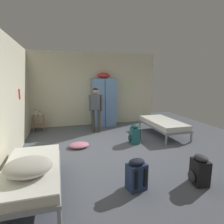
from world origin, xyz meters
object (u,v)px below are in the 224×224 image
(locker_bank, at_px, (104,101))
(bed_right, at_px, (163,123))
(water_bottle, at_px, (36,113))
(person_traveler, at_px, (96,106))
(lotion_bottle, at_px, (40,114))
(backpack_navy, at_px, (136,175))
(clothes_pile_pink, at_px, (79,145))
(backpack_black, at_px, (199,170))
(backpack_teal, at_px, (134,134))
(shelf_unit, at_px, (39,121))
(bed_left_front, at_px, (32,172))
(bedding_heap, at_px, (28,167))

(locker_bank, xyz_separation_m, bed_right, (1.62, -1.72, -0.59))
(water_bottle, bearing_deg, person_traveler, -19.57)
(lotion_bottle, distance_m, backpack_navy, 4.66)
(person_traveler, relative_size, water_bottle, 7.26)
(clothes_pile_pink, bearing_deg, backpack_navy, -71.80)
(backpack_black, distance_m, backpack_teal, 2.36)
(backpack_black, xyz_separation_m, backpack_teal, (-0.29, 2.35, 0.00))
(backpack_black, relative_size, clothes_pile_pink, 1.02)
(backpack_teal, bearing_deg, locker_bank, 100.00)
(water_bottle, relative_size, clothes_pile_pink, 0.39)
(shelf_unit, xyz_separation_m, lotion_bottle, (0.07, -0.04, 0.29))
(bed_left_front, height_order, bed_right, same)
(backpack_black, height_order, backpack_navy, same)
(bed_right, xyz_separation_m, bedding_heap, (-3.80, -2.62, 0.23))
(bed_left_front, bearing_deg, water_bottle, 94.78)
(water_bottle, bearing_deg, backpack_navy, -64.68)
(water_bottle, height_order, clothes_pile_pink, water_bottle)
(bed_right, height_order, backpack_black, backpack_black)
(shelf_unit, bearing_deg, backpack_black, -55.07)
(bed_right, height_order, bedding_heap, bedding_heap)
(water_bottle, bearing_deg, lotion_bottle, -21.80)
(bedding_heap, bearing_deg, locker_bank, 63.36)
(backpack_teal, bearing_deg, backpack_navy, -111.69)
(backpack_black, bearing_deg, person_traveler, 107.16)
(lotion_bottle, bearing_deg, shelf_unit, 150.26)
(bed_right, bearing_deg, bedding_heap, -145.39)
(bedding_heap, height_order, lotion_bottle, bedding_heap)
(locker_bank, relative_size, lotion_bottle, 14.04)
(backpack_black, distance_m, clothes_pile_pink, 3.08)
(lotion_bottle, bearing_deg, person_traveler, -19.39)
(bed_right, distance_m, backpack_black, 3.01)
(backpack_teal, bearing_deg, bedding_heap, -140.60)
(backpack_navy, bearing_deg, backpack_teal, 68.31)
(shelf_unit, bearing_deg, clothes_pile_pink, -59.12)
(water_bottle, xyz_separation_m, backpack_black, (3.19, -4.48, -0.40))
(locker_bank, distance_m, water_bottle, 2.53)
(clothes_pile_pink, bearing_deg, locker_bank, 60.65)
(person_traveler, distance_m, backpack_teal, 1.78)
(person_traveler, bearing_deg, lotion_bottle, 160.61)
(locker_bank, xyz_separation_m, bedding_heap, (-2.18, -4.34, -0.36))
(shelf_unit, xyz_separation_m, bed_left_front, (0.25, -3.93, 0.04))
(person_traveler, bearing_deg, bed_left_front, -117.80)
(locker_bank, xyz_separation_m, bed_left_front, (-2.18, -4.05, -0.59))
(lotion_bottle, distance_m, clothes_pile_pink, 2.37)
(clothes_pile_pink, bearing_deg, bed_right, 8.68)
(locker_bank, height_order, person_traveler, locker_bank)
(bed_left_front, relative_size, backpack_black, 3.45)
(person_traveler, xyz_separation_m, backpack_navy, (0.00, -3.58, -0.67))
(shelf_unit, bearing_deg, bed_left_front, -86.36)
(locker_bank, xyz_separation_m, person_traveler, (-0.47, -0.82, -0.04))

